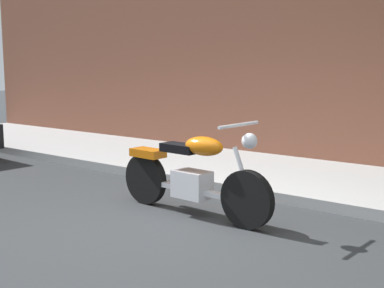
# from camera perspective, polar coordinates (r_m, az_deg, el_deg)

# --- Properties ---
(ground_plane) EXTENTS (60.00, 60.00, 0.00)m
(ground_plane) POSITION_cam_1_polar(r_m,az_deg,el_deg) (5.58, -1.76, -9.64)
(ground_plane) COLOR #303335
(sidewalk) EXTENTS (19.54, 2.56, 0.14)m
(sidewalk) POSITION_cam_1_polar(r_m,az_deg,el_deg) (7.97, 11.84, -3.70)
(sidewalk) COLOR #A7A7A7
(sidewalk) RESTS_ON ground
(motorcycle) EXTENTS (2.22, 0.70, 1.14)m
(motorcycle) POSITION_cam_1_polar(r_m,az_deg,el_deg) (6.04, 0.02, -3.51)
(motorcycle) COLOR black
(motorcycle) RESTS_ON ground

